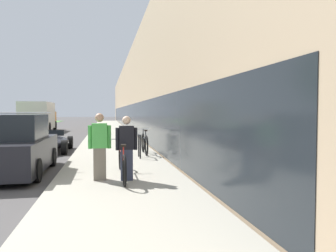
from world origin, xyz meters
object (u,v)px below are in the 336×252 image
object	(u,v)px
bike_rack_hoop	(139,143)
vintage_roadster_curbside	(49,143)
parked_sedan_curbside	(16,148)
person_rider	(127,148)
person_bystander	(100,147)
tandem_bicycle	(122,162)
cruiser_bike_nearest	(145,144)
moving_truck	(38,117)

from	to	relation	value
bike_rack_hoop	vintage_roadster_curbside	world-z (taller)	bike_rack_hoop
parked_sedan_curbside	person_rider	bearing A→B (deg)	-32.58
person_rider	person_bystander	xyz separation A→B (m)	(-0.64, 0.15, 0.03)
bike_rack_hoop	parked_sedan_curbside	bearing A→B (deg)	-152.64
tandem_bicycle	vintage_roadster_curbside	size ratio (longest dim) A/B	0.75
person_rider	cruiser_bike_nearest	world-z (taller)	person_rider
tandem_bicycle	cruiser_bike_nearest	size ratio (longest dim) A/B	1.53
vintage_roadster_curbside	cruiser_bike_nearest	bearing A→B (deg)	-30.64
tandem_bicycle	person_bystander	xyz separation A→B (m)	(-0.54, -0.23, 0.42)
tandem_bicycle	cruiser_bike_nearest	world-z (taller)	cruiser_bike_nearest
tandem_bicycle	bike_rack_hoop	xyz separation A→B (m)	(0.79, 3.41, 0.13)
person_rider	parked_sedan_curbside	world-z (taller)	parked_sedan_curbside
cruiser_bike_nearest	moving_truck	distance (m)	19.89
person_bystander	bike_rack_hoop	size ratio (longest dim) A/B	1.90
bike_rack_hoop	parked_sedan_curbside	world-z (taller)	parked_sedan_curbside
tandem_bicycle	bike_rack_hoop	distance (m)	3.50
moving_truck	parked_sedan_curbside	bearing A→B (deg)	-80.80
person_rider	cruiser_bike_nearest	bearing A→B (deg)	78.21
person_rider	parked_sedan_curbside	distance (m)	3.52
tandem_bicycle	vintage_roadster_curbside	bearing A→B (deg)	112.86
person_bystander	moving_truck	bearing A→B (deg)	104.06
tandem_bicycle	person_bystander	size ratio (longest dim) A/B	1.81
person_bystander	vintage_roadster_curbside	world-z (taller)	person_bystander
person_bystander	bike_rack_hoop	bearing A→B (deg)	69.89
cruiser_bike_nearest	person_rider	bearing A→B (deg)	-101.79
person_rider	person_bystander	bearing A→B (deg)	166.99
person_bystander	cruiser_bike_nearest	size ratio (longest dim) A/B	0.85
tandem_bicycle	vintage_roadster_curbside	distance (m)	7.35
person_rider	vintage_roadster_curbside	xyz separation A→B (m)	(-2.95, 7.16, -0.49)
cruiser_bike_nearest	vintage_roadster_curbside	size ratio (longest dim) A/B	0.49
person_bystander	moving_truck	xyz separation A→B (m)	(-5.78, 23.10, 0.41)
tandem_bicycle	bike_rack_hoop	size ratio (longest dim) A/B	3.44
cruiser_bike_nearest	bike_rack_hoop	bearing A→B (deg)	-106.66
person_bystander	vintage_roadster_curbside	size ratio (longest dim) A/B	0.41
person_rider	bike_rack_hoop	world-z (taller)	person_rider
bike_rack_hoop	moving_truck	xyz separation A→B (m)	(-7.12, 19.46, 0.70)
cruiser_bike_nearest	person_bystander	bearing A→B (deg)	-109.36
tandem_bicycle	person_rider	distance (m)	0.55
tandem_bicycle	parked_sedan_curbside	distance (m)	3.25
person_rider	cruiser_bike_nearest	distance (m)	4.93
tandem_bicycle	moving_truck	distance (m)	23.74
moving_truck	bike_rack_hoop	bearing A→B (deg)	-69.91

